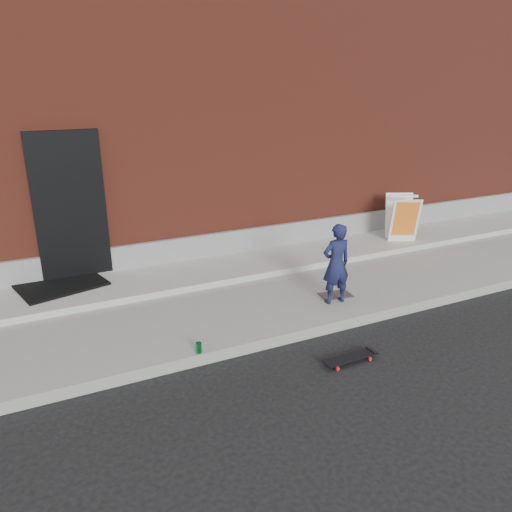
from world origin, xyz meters
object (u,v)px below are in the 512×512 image
child (336,264)px  pizza_sign (402,218)px  skateboard (350,358)px  soda_can (199,348)px

child → pizza_sign: bearing=-145.1°
child → skateboard: 1.56m
child → skateboard: (-0.61, -1.26, -0.68)m
skateboard → pizza_sign: (3.27, 2.93, 0.63)m
pizza_sign → soda_can: size_ratio=6.55×
skateboard → soda_can: 1.82m
child → soda_can: 2.37m
child → pizza_sign: child is taller
child → pizza_sign: (2.66, 1.66, -0.05)m
pizza_sign → child: bearing=-148.0°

